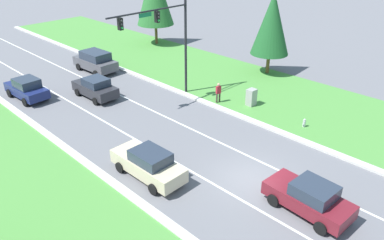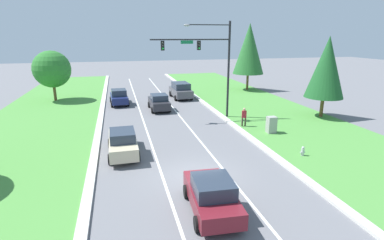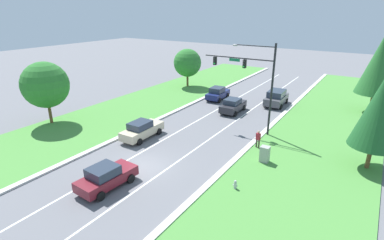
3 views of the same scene
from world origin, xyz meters
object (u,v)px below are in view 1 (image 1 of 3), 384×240
(fire_hydrant, at_px, (304,123))
(navy_sedan, at_px, (27,89))
(charcoal_sedan, at_px, (95,88))
(burgundy_sedan, at_px, (309,197))
(graphite_suv, at_px, (95,61))
(champagne_sedan, at_px, (148,164))
(traffic_signal_mast, at_px, (167,28))
(conifer_far_right_tree, at_px, (272,23))
(utility_cabinet, at_px, (251,98))
(pedestrian, at_px, (218,92))

(fire_hydrant, bearing_deg, navy_sedan, 121.20)
(charcoal_sedan, xyz_separation_m, burgundy_sedan, (-0.40, -19.41, -0.01))
(graphite_suv, xyz_separation_m, champagne_sedan, (-7.51, -17.13, -0.16))
(traffic_signal_mast, bearing_deg, conifer_far_right_tree, -11.61)
(navy_sedan, distance_m, champagne_sedan, 15.37)
(traffic_signal_mast, height_order, graphite_suv, traffic_signal_mast)
(charcoal_sedan, bearing_deg, navy_sedan, 136.29)
(fire_hydrant, bearing_deg, traffic_signal_mast, 107.43)
(graphite_suv, relative_size, champagne_sedan, 1.02)
(burgundy_sedan, bearing_deg, utility_cabinet, 53.04)
(graphite_suv, height_order, burgundy_sedan, graphite_suv)
(navy_sedan, bearing_deg, conifer_far_right_tree, -32.19)
(charcoal_sedan, relative_size, utility_cabinet, 3.05)
(traffic_signal_mast, height_order, utility_cabinet, traffic_signal_mast)
(burgundy_sedan, distance_m, conifer_far_right_tree, 20.05)
(charcoal_sedan, distance_m, burgundy_sedan, 19.41)
(traffic_signal_mast, relative_size, champagne_sedan, 1.89)
(pedestrian, bearing_deg, fire_hydrant, 114.42)
(champagne_sedan, bearing_deg, utility_cabinet, 7.12)
(navy_sedan, height_order, conifer_far_right_tree, conifer_far_right_tree)
(burgundy_sedan, xyz_separation_m, fire_hydrant, (7.62, 4.55, -0.48))
(navy_sedan, relative_size, pedestrian, 2.58)
(champagne_sedan, xyz_separation_m, utility_cabinet, (11.57, 1.60, -0.15))
(champagne_sedan, height_order, utility_cabinet, champagne_sedan)
(utility_cabinet, bearing_deg, burgundy_sedan, -130.38)
(champagne_sedan, bearing_deg, conifer_far_right_tree, 14.09)
(utility_cabinet, bearing_deg, traffic_signal_mast, 122.92)
(charcoal_sedan, height_order, conifer_far_right_tree, conifer_far_right_tree)
(charcoal_sedan, height_order, utility_cabinet, charcoal_sedan)
(traffic_signal_mast, distance_m, charcoal_sedan, 7.79)
(graphite_suv, bearing_deg, navy_sedan, -169.06)
(burgundy_sedan, distance_m, pedestrian, 13.25)
(navy_sedan, relative_size, champagne_sedan, 0.93)
(charcoal_sedan, bearing_deg, fire_hydrant, -65.16)
(champagne_sedan, distance_m, utility_cabinet, 11.68)
(fire_hydrant, relative_size, conifer_far_right_tree, 0.09)
(traffic_signal_mast, bearing_deg, utility_cabinet, -57.08)
(utility_cabinet, height_order, conifer_far_right_tree, conifer_far_right_tree)
(traffic_signal_mast, bearing_deg, graphite_suv, 92.72)
(graphite_suv, bearing_deg, conifer_far_right_tree, -49.85)
(traffic_signal_mast, xyz_separation_m, conifer_far_right_tree, (10.65, -2.19, -1.04))
(navy_sedan, relative_size, burgundy_sedan, 1.01)
(traffic_signal_mast, height_order, conifer_far_right_tree, traffic_signal_mast)
(navy_sedan, height_order, utility_cabinet, navy_sedan)
(graphite_suv, xyz_separation_m, conifer_far_right_tree, (11.13, -12.19, 3.74))
(pedestrian, height_order, conifer_far_right_tree, conifer_far_right_tree)
(charcoal_sedan, xyz_separation_m, graphite_suv, (3.49, 5.48, 0.17))
(conifer_far_right_tree, bearing_deg, fire_hydrant, -132.29)
(pedestrian, relative_size, fire_hydrant, 2.41)
(navy_sedan, bearing_deg, pedestrian, -51.72)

